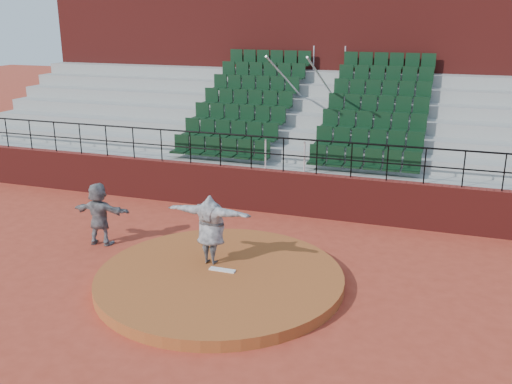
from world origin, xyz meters
TOP-DOWN VIEW (x-y plane):
  - ground at (0.00, 0.00)m, footprint 90.00×90.00m
  - pitchers_mound at (0.00, 0.00)m, footprint 5.50×5.50m
  - pitching_rubber at (0.00, 0.15)m, footprint 0.60×0.15m
  - boundary_wall at (0.00, 5.00)m, footprint 24.00×0.30m
  - wall_railing at (0.00, 5.00)m, footprint 24.04×0.05m
  - seating_deck at (0.00, 8.65)m, footprint 24.00×5.97m
  - press_box_facade at (0.00, 12.60)m, footprint 24.00×3.00m
  - pitcher at (-0.40, 0.48)m, footprint 2.02×0.58m
  - fielder at (-3.81, 1.14)m, footprint 1.57×0.60m

SIDE VIEW (x-z plane):
  - ground at x=0.00m, z-range 0.00..0.00m
  - pitchers_mound at x=0.00m, z-range 0.00..0.25m
  - pitching_rubber at x=0.00m, z-range 0.25..0.28m
  - boundary_wall at x=0.00m, z-range 0.00..1.30m
  - fielder at x=-3.81m, z-range 0.00..1.66m
  - pitcher at x=-0.40m, z-range 0.25..1.89m
  - seating_deck at x=0.00m, z-range -0.87..3.76m
  - wall_railing at x=0.00m, z-range 1.52..2.54m
  - press_box_facade at x=0.00m, z-range 0.00..7.10m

